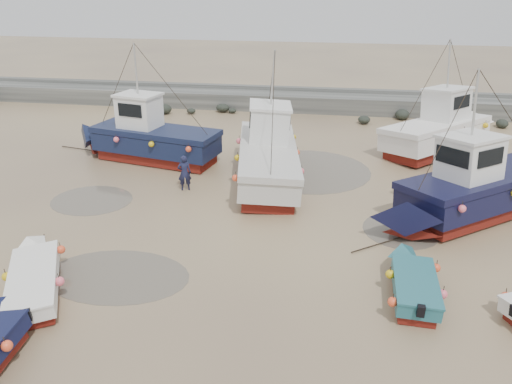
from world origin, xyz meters
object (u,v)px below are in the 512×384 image
(dinghy_0, at_px, (36,275))
(cabin_boat_1, at_px, (266,153))
(cabin_boat_0, at_px, (146,136))
(cabin_boat_3, at_px, (444,129))
(person, at_px, (186,190))
(cabin_boat_2, at_px, (475,189))
(dinghy_2, at_px, (414,280))

(dinghy_0, xyz_separation_m, cabin_boat_1, (6.11, 10.83, 0.76))
(dinghy_0, bearing_deg, cabin_boat_0, 65.85)
(cabin_boat_3, relative_size, person, 4.54)
(cabin_boat_2, bearing_deg, cabin_boat_1, 34.15)
(person, bearing_deg, cabin_boat_2, 157.84)
(cabin_boat_0, relative_size, cabin_boat_3, 1.27)
(cabin_boat_2, relative_size, cabin_boat_3, 1.19)
(cabin_boat_1, distance_m, cabin_boat_3, 10.90)
(dinghy_0, bearing_deg, cabin_boat_1, 33.16)
(dinghy_0, height_order, cabin_boat_2, cabin_boat_2)
(cabin_boat_3, xyz_separation_m, person, (-13.09, -7.55, -1.36))
(dinghy_2, height_order, person, dinghy_2)
(cabin_boat_1, bearing_deg, cabin_boat_0, 158.76)
(cabin_boat_3, bearing_deg, dinghy_2, -57.45)
(cabin_boat_1, xyz_separation_m, person, (-3.58, -2.20, -1.30))
(dinghy_2, bearing_deg, dinghy_0, -170.36)
(dinghy_0, distance_m, person, 9.00)
(cabin_boat_2, height_order, person, cabin_boat_2)
(dinghy_2, distance_m, cabin_boat_0, 16.76)
(cabin_boat_1, bearing_deg, cabin_boat_3, 20.45)
(cabin_boat_1, relative_size, person, 6.47)
(cabin_boat_0, bearing_deg, dinghy_2, -117.57)
(cabin_boat_2, bearing_deg, dinghy_2, 115.55)
(dinghy_0, xyz_separation_m, cabin_boat_2, (15.34, 7.65, 0.77))
(dinghy_2, xyz_separation_m, cabin_boat_0, (-12.87, 10.70, 0.78))
(dinghy_2, xyz_separation_m, cabin_boat_2, (3.16, 6.04, 0.75))
(cabin_boat_0, bearing_deg, cabin_boat_2, -94.04)
(dinghy_0, xyz_separation_m, person, (2.53, 8.62, -0.54))
(dinghy_2, bearing_deg, cabin_boat_2, 64.53)
(dinghy_0, xyz_separation_m, cabin_boat_0, (-0.70, 12.31, 0.80))
(cabin_boat_0, bearing_deg, person, -126.67)
(cabin_boat_0, xyz_separation_m, cabin_boat_2, (16.03, -4.66, -0.03))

